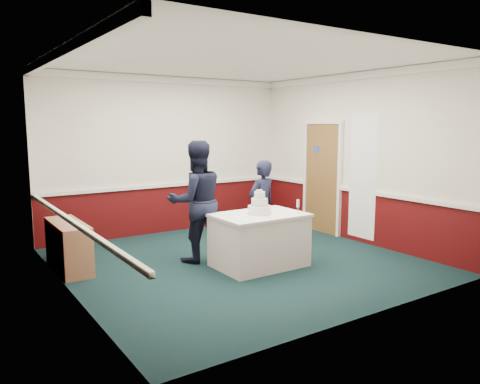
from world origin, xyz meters
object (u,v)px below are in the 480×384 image
sideboard (69,246)px  cake_knife (266,216)px  person_woman (262,206)px  cake_table (259,240)px  person_man (196,201)px  champagne_flute (298,204)px  wedding_cake (259,206)px

sideboard → cake_knife: cake_knife is taller
sideboard → cake_knife: size_ratio=5.45×
person_woman → cake_knife: bearing=46.5°
cake_table → person_woman: 0.91m
cake_knife → person_man: person_man is taller
champagne_flute → wedding_cake: bearing=150.8°
sideboard → champagne_flute: champagne_flute is taller
wedding_cake → champagne_flute: bearing=-29.2°
wedding_cake → person_man: size_ratio=0.20×
sideboard → cake_knife: bearing=-33.7°
wedding_cake → person_man: 0.99m
champagne_flute → cake_knife: bearing=171.4°
sideboard → champagne_flute: size_ratio=5.85×
person_woman → cake_table: bearing=40.7°
cake_knife → person_woman: person_woman is taller
cake_knife → person_man: 1.15m
cake_knife → champagne_flute: 0.55m
cake_table → champagne_flute: 0.78m
wedding_cake → cake_table: bearing=-90.0°
wedding_cake → cake_knife: bearing=-98.5°
sideboard → person_woman: bearing=-14.0°
person_man → champagne_flute: bearing=146.7°
sideboard → champagne_flute: 3.40m
sideboard → champagne_flute: bearing=-29.8°
sideboard → person_man: (1.77, -0.62, 0.58)m
sideboard → wedding_cake: (2.40, -1.38, 0.55)m
champagne_flute → person_man: bearing=137.6°
cake_table → person_woman: size_ratio=0.87×
champagne_flute → person_woman: (0.02, 0.93, -0.17)m
sideboard → cake_knife: (2.37, -1.58, 0.44)m
wedding_cake → person_man: (-0.64, 0.76, 0.03)m
cake_table → person_woman: (0.52, 0.65, 0.36)m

